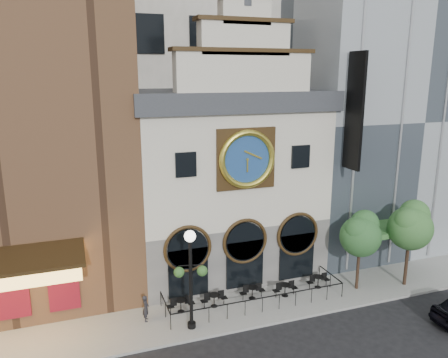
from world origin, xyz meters
name	(u,v)px	position (x,y,z in m)	size (l,w,h in m)	color
ground	(271,326)	(0.00, 0.00, 0.00)	(120.00, 120.00, 0.00)	black
sidewalk	(253,302)	(0.00, 2.50, 0.07)	(44.00, 5.00, 0.15)	gray
clock_building	(224,175)	(0.00, 7.82, 6.69)	(12.60, 8.78, 18.65)	#605E5B
theater_building	(4,87)	(-13.00, 9.96, 12.60)	(14.00, 15.60, 25.00)	brown
retail_building	(368,115)	(12.99, 9.99, 10.14)	(14.00, 14.40, 20.00)	gray
cafe_railing	(253,294)	(0.00, 2.50, 0.60)	(10.60, 2.60, 0.90)	black
bistro_0	(181,304)	(-4.36, 2.78, 0.61)	(1.58, 0.68, 0.90)	black
bistro_1	(214,299)	(-2.39, 2.71, 0.61)	(1.58, 0.68, 0.90)	black
bistro_2	(252,291)	(0.07, 2.82, 0.61)	(1.58, 0.68, 0.90)	black
bistro_3	(285,289)	(2.07, 2.45, 0.61)	(1.58, 0.68, 0.90)	black
bistro_4	(318,281)	(4.55, 2.73, 0.61)	(1.58, 0.68, 0.90)	black
pedestrian	(146,308)	(-6.37, 2.54, 0.90)	(0.55, 0.36, 1.50)	black
lamppost	(191,269)	(-4.20, 1.05, 3.55)	(1.73, 0.81, 5.49)	black
tree_left	(361,233)	(6.84, 1.85, 3.84)	(2.61, 2.52, 5.03)	#382619
tree_right	(411,225)	(10.10, 1.29, 4.19)	(2.86, 2.76, 5.51)	#382619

